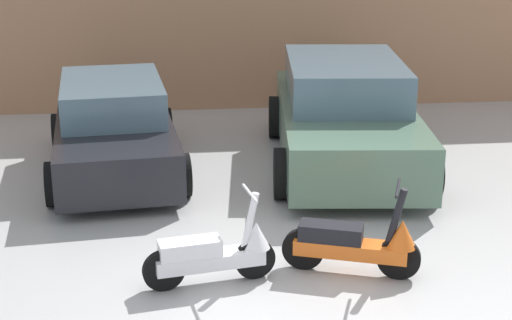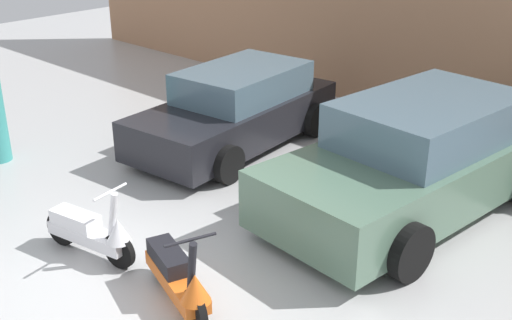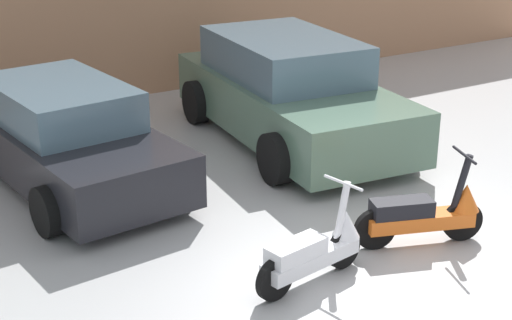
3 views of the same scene
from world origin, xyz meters
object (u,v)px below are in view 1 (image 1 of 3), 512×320
Objects in this scene: scooter_front_left at (216,252)px; car_rear_left at (114,129)px; scooter_front_right at (357,243)px; car_rear_center at (345,115)px.

scooter_front_left is 3.77m from car_rear_left.
car_rear_left reaches higher than scooter_front_left.
scooter_front_left is 1.43m from scooter_front_right.
car_rear_center reaches higher than scooter_front_left.
car_rear_center is at bearing 99.36° from scooter_front_right.
scooter_front_right is 0.30× the size of car_rear_center.
car_rear_left is (-1.21, 3.56, 0.27)m from scooter_front_left.
scooter_front_left is 0.30× the size of car_rear_center.
car_rear_left is at bearing 146.22° from scooter_front_right.
car_rear_center is (0.61, 3.50, 0.35)m from scooter_front_right.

